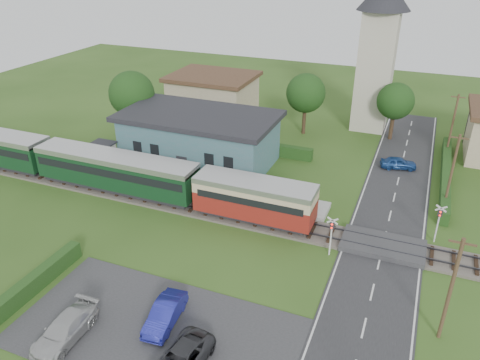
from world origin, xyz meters
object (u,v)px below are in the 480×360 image
at_px(church_tower, 379,45).
at_px(pedestrian_near, 246,187).
at_px(crossing_signal_far, 439,218).
at_px(car_park_dark, 180,360).
at_px(train, 87,165).
at_px(car_on_road, 398,163).
at_px(house_west, 213,95).
at_px(car_park_blue, 165,314).
at_px(car_park_silver, 65,330).
at_px(station_building, 199,138).
at_px(pedestrian_far, 113,161).
at_px(crossing_signal_near, 331,231).
at_px(equipment_hut, 103,155).

distance_m(church_tower, pedestrian_near, 25.77).
height_order(crossing_signal_far, car_park_dark, crossing_signal_far).
xyz_separation_m(train, car_on_road, (26.93, 14.97, -1.52)).
xyz_separation_m(house_west, crossing_signal_far, (28.60, -20.61, -0.65)).
bearing_deg(car_park_blue, car_park_silver, -150.48).
height_order(train, car_on_road, train).
relative_size(church_tower, pedestrian_near, 10.69).
xyz_separation_m(station_building, house_west, (-5.00, 14.01, 0.10)).
bearing_deg(pedestrian_far, car_park_dark, -135.64).
bearing_deg(church_tower, car_on_road, -67.06).
relative_size(station_building, train, 0.37).
xyz_separation_m(crossing_signal_near, car_on_road, (3.27, 17.38, -1.48)).
height_order(train, pedestrian_far, train).
relative_size(car_park_silver, pedestrian_near, 2.88).
xyz_separation_m(church_tower, car_park_silver, (-11.06, -42.50, -9.46)).
height_order(church_tower, house_west, church_tower).
bearing_deg(car_on_road, crossing_signal_far, -176.64).
relative_size(train, car_park_dark, 9.37).
relative_size(house_west, car_park_silver, 2.28).
height_order(train, crossing_signal_near, train).
relative_size(car_on_road, pedestrian_near, 2.17).
relative_size(crossing_signal_far, pedestrian_near, 1.99).
bearing_deg(pedestrian_near, church_tower, -99.48).
relative_size(church_tower, car_on_road, 4.93).
bearing_deg(car_on_road, car_park_dark, 150.68).
relative_size(equipment_hut, car_on_road, 0.71).
height_order(crossing_signal_far, car_park_blue, crossing_signal_far).
distance_m(train, car_park_dark, 24.41).
bearing_deg(car_park_dark, church_tower, 90.16).
relative_size(crossing_signal_near, car_park_blue, 0.80).
relative_size(car_park_blue, pedestrian_near, 2.48).
bearing_deg(pedestrian_far, station_building, -49.44).
bearing_deg(crossing_signal_near, crossing_signal_far, 33.69).
xyz_separation_m(car_on_road, pedestrian_near, (-12.11, -11.97, 0.61)).
bearing_deg(train, house_west, 84.37).
relative_size(church_tower, pedestrian_far, 11.21).
bearing_deg(church_tower, car_park_blue, -99.20).
relative_size(station_building, car_park_blue, 3.93).
distance_m(house_west, crossing_signal_near, 33.22).
xyz_separation_m(church_tower, pedestrian_far, (-21.87, -22.67, -8.99)).
bearing_deg(crossing_signal_near, car_park_silver, -131.49).
relative_size(car_on_road, car_park_dark, 0.78).
relative_size(crossing_signal_far, car_park_silver, 0.69).
xyz_separation_m(crossing_signal_far, car_park_silver, (-19.66, -18.89, -1.37)).
distance_m(car_on_road, car_park_blue, 30.18).
distance_m(crossing_signal_far, car_park_dark, 22.11).
bearing_deg(equipment_hut, crossing_signal_near, -12.94).
height_order(car_park_dark, pedestrian_far, pedestrian_far).
distance_m(station_building, crossing_signal_far, 24.51).
bearing_deg(car_park_silver, crossing_signal_near, 47.06).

